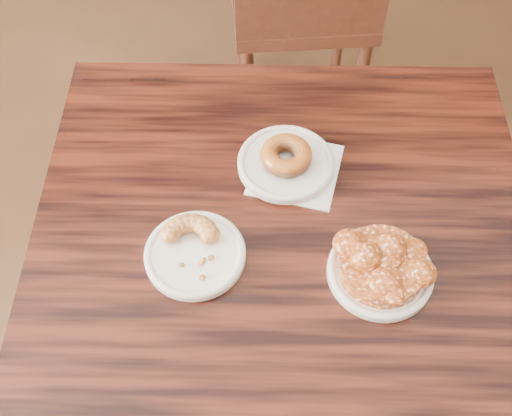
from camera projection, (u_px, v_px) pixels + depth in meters
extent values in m
plane|color=black|center=(339.00, 391.00, 1.63)|extent=(5.00, 5.00, 0.00)
cube|color=black|center=(278.00, 338.00, 1.31)|extent=(0.94, 0.94, 0.75)
cube|color=white|center=(295.00, 170.00, 1.08)|extent=(0.19, 0.19, 0.00)
cylinder|color=silver|center=(286.00, 164.00, 1.08)|extent=(0.16, 0.16, 0.01)
cylinder|color=white|center=(195.00, 255.00, 0.98)|extent=(0.16, 0.16, 0.01)
cylinder|color=white|center=(380.00, 272.00, 0.97)|extent=(0.16, 0.16, 0.01)
torus|color=#974215|center=(286.00, 155.00, 1.07)|extent=(0.09, 0.09, 0.03)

